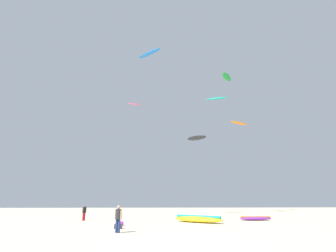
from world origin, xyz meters
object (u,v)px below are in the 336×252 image
Objects in this scene: gear_bag at (120,224)px; kite_aloft_2 at (134,104)px; kite_aloft_3 at (227,77)px; kite_aloft_5 at (217,98)px; person_foreground at (118,217)px; person_midground at (84,211)px; kite_aloft_4 at (149,53)px; kite_grounded_near at (256,218)px; kite_aloft_0 at (239,123)px; kite_aloft_1 at (197,138)px; cooler_box at (118,227)px; kite_grounded_mid at (198,219)px.

gear_bag is 30.99m from kite_aloft_2.
kite_aloft_5 is at bearing -131.82° from kite_aloft_3.
person_foreground is at bearing -117.00° from kite_aloft_5.
kite_aloft_4 reaches higher than person_midground.
kite_grounded_near is 0.84× the size of kite_aloft_0.
gear_bag is 30.41m from kite_aloft_1.
kite_aloft_2 is 0.61× the size of kite_aloft_4.
kite_grounded_near is 14.31m from gear_bag.
person_foreground is 3.05× the size of cooler_box.
person_foreground is 0.42× the size of kite_aloft_5.
kite_aloft_4 reaches higher than kite_aloft_1.
kite_grounded_near is 0.71× the size of kite_grounded_mid.
kite_aloft_0 reaches higher than person_foreground.
kite_aloft_1 is at bearing 5.63° from kite_aloft_2.
kite_grounded_near is at bearing -82.24° from kite_aloft_1.
kite_aloft_0 is 19.72m from kite_aloft_2.
kite_grounded_near is 0.89× the size of kite_aloft_4.
person_midground is 0.37× the size of kite_aloft_0.
kite_grounded_near is 6.77m from kite_grounded_mid.
person_midground is at bearing -139.33° from kite_aloft_5.
cooler_box and gear_bag have the same top height.
gear_bag is 30.82m from kite_aloft_0.
kite_grounded_mid is 2.04× the size of kite_aloft_2.
gear_bag is (-0.19, 2.36, 0.00)m from cooler_box.
kite_grounded_mid is 8.81× the size of cooler_box.
kite_grounded_mid is 8.81× the size of gear_bag.
kite_grounded_near is 25.99m from kite_aloft_5.
kite_aloft_2 is at bearing 103.48° from kite_aloft_4.
person_midground is 0.38× the size of kite_aloft_5.
kite_aloft_1 is at bearing -178.95° from kite_aloft_3.
person_foreground is 42.89m from kite_aloft_3.
kite_grounded_mid is at bearing -110.67° from kite_aloft_5.
gear_bag is at bearing -158.78° from kite_grounded_near.
cooler_box is at bearing -85.40° from gear_bag.
kite_aloft_1 reaches higher than person_midground.
kite_aloft_1 reaches higher than gear_bag.
kite_aloft_0 is at bearing -10.59° from kite_aloft_2.
kite_aloft_0 is at bearing 73.19° from person_midground.
kite_aloft_5 reaches higher than gear_bag.
kite_aloft_5 is (13.87, 24.12, 20.04)m from cooler_box.
kite_aloft_1 is at bearing 80.67° from kite_grounded_mid.
person_midground is 29.99m from kite_aloft_0.
kite_aloft_1 is (15.09, 19.38, 12.54)m from person_midground.
kite_aloft_0 is 12.31m from kite_aloft_3.
kite_grounded_mid is at bearing -114.69° from kite_aloft_3.
gear_bag is 0.14× the size of kite_aloft_3.
kite_aloft_2 is 13.78m from kite_aloft_4.
kite_aloft_0 is 8.49m from kite_aloft_1.
kite_grounded_mid is at bearing -160.65° from kite_grounded_near.
cooler_box is 32.33m from kite_aloft_0.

